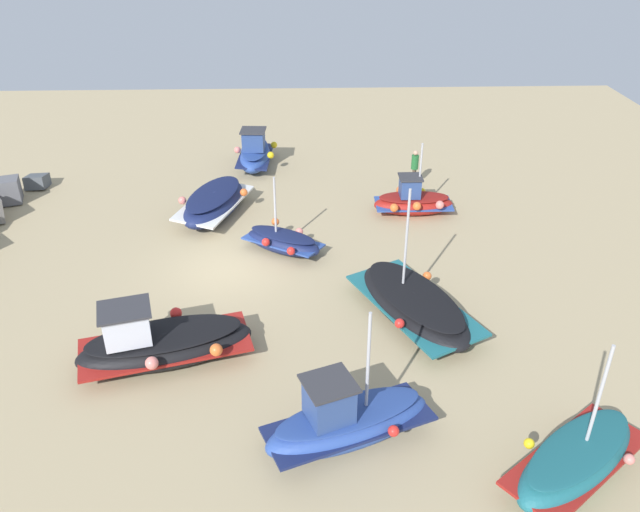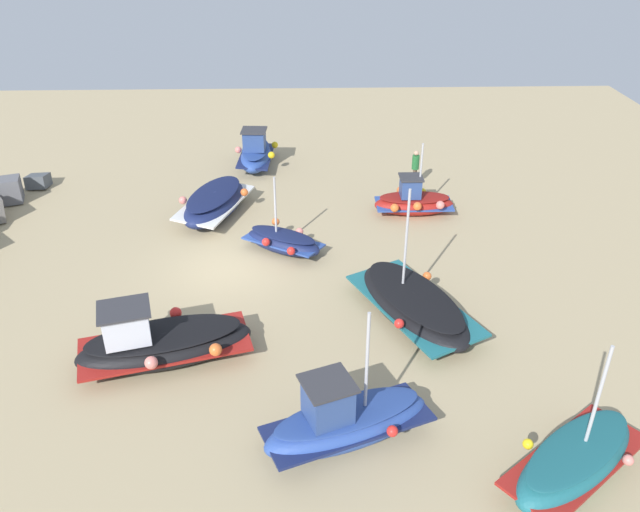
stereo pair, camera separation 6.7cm
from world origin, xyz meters
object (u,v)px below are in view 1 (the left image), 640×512
fishing_boat_5 (255,154)px  fishing_boat_1 (414,304)px  fishing_boat_6 (161,343)px  fishing_boat_2 (214,203)px  fishing_boat_7 (283,241)px  fishing_boat_0 (346,420)px  fishing_boat_4 (576,460)px  fishing_boat_3 (413,201)px  person_walking (415,166)px

fishing_boat_5 → fishing_boat_1: bearing=26.9°
fishing_boat_5 → fishing_boat_6: bearing=-3.4°
fishing_boat_2 → fishing_boat_6: fishing_boat_6 is taller
fishing_boat_6 → fishing_boat_7: bearing=-133.1°
fishing_boat_7 → fishing_boat_2: bearing=163.7°
fishing_boat_0 → fishing_boat_4: fishing_boat_4 is taller
fishing_boat_3 → fishing_boat_7: 6.10m
fishing_boat_4 → fishing_boat_6: bearing=-61.3°
fishing_boat_6 → fishing_boat_7: size_ratio=1.60×
fishing_boat_2 → fishing_boat_7: (-3.15, -2.85, -0.14)m
fishing_boat_0 → fishing_boat_4: (-1.29, -5.02, -0.08)m
fishing_boat_4 → person_walking: (16.54, 0.91, 0.42)m
fishing_boat_5 → fishing_boat_7: bearing=13.3°
fishing_boat_1 → fishing_boat_7: size_ratio=1.68×
fishing_boat_4 → fishing_boat_6: 10.89m
fishing_boat_2 → fishing_boat_5: (5.37, -1.37, 0.08)m
fishing_boat_3 → fishing_boat_6: bearing=47.5°
fishing_boat_4 → fishing_boat_5: fishing_boat_4 is taller
fishing_boat_5 → fishing_boat_7: (-8.53, -1.48, -0.22)m
fishing_boat_1 → person_walking: bearing=145.3°
fishing_boat_3 → person_walking: bearing=-99.9°
fishing_boat_0 → fishing_boat_7: fishing_boat_0 is taller
fishing_boat_1 → fishing_boat_4: bearing=-3.1°
fishing_boat_2 → fishing_boat_7: size_ratio=1.45×
fishing_boat_0 → fishing_boat_6: size_ratio=0.87×
fishing_boat_1 → fishing_boat_6: bearing=-101.2°
fishing_boat_4 → fishing_boat_7: size_ratio=1.25×
fishing_boat_5 → person_walking: size_ratio=2.23×
fishing_boat_0 → fishing_boat_1: size_ratio=0.83×
fishing_boat_1 → fishing_boat_5: fishing_boat_1 is taller
fishing_boat_3 → person_walking: fishing_boat_3 is taller
fishing_boat_3 → fishing_boat_2: bearing=-0.5°
fishing_boat_1 → fishing_boat_6: (-1.86, 7.35, 0.12)m
person_walking → fishing_boat_4: bearing=117.4°
fishing_boat_3 → fishing_boat_7: (-3.06, 5.27, -0.11)m
fishing_boat_3 → fishing_boat_1: bearing=81.1°
fishing_boat_6 → person_walking: 15.09m
fishing_boat_6 → fishing_boat_0: bearing=131.9°
fishing_boat_6 → fishing_boat_1: bearing=178.8°
fishing_boat_1 → fishing_boat_2: 10.20m
fishing_boat_5 → fishing_boat_6: fishing_boat_6 is taller
fishing_boat_2 → fishing_boat_1: bearing=61.3°
fishing_boat_1 → fishing_boat_5: (12.86, 5.56, 0.15)m
fishing_boat_5 → person_walking: bearing=73.6°
fishing_boat_0 → fishing_boat_1: (5.02, -2.42, -0.12)m
fishing_boat_5 → fishing_boat_7: 8.66m
fishing_boat_0 → fishing_boat_4: 5.18m
fishing_boat_6 → fishing_boat_7: fishing_boat_7 is taller
fishing_boat_2 → fishing_boat_3: fishing_boat_3 is taller
fishing_boat_1 → fishing_boat_2: size_ratio=1.16×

